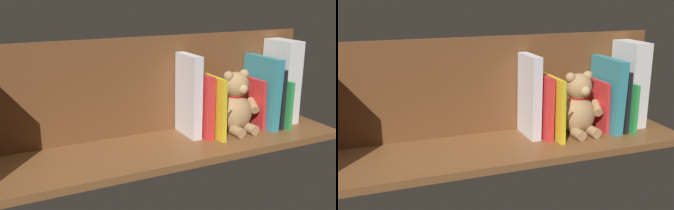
{
  "view_description": "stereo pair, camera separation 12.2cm",
  "coord_description": "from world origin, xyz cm",
  "views": [
    {
      "loc": [
        51.04,
        105.74,
        45.97
      ],
      "look_at": [
        0.0,
        0.0,
        12.38
      ],
      "focal_mm": 43.89,
      "sensor_mm": 36.0,
      "label": 1
    },
    {
      "loc": [
        39.8,
        110.47,
        45.97
      ],
      "look_at": [
        0.0,
        0.0,
        12.38
      ],
      "focal_mm": 43.89,
      "sensor_mm": 36.0,
      "label": 2
    }
  ],
  "objects": [
    {
      "name": "book_5",
      "position": [
        -13.26,
        -3.97,
        10.02
      ],
      "size": [
        2.28,
        15.14,
        20.03
      ],
      "primitive_type": "cube",
      "color": "red",
      "rests_on": "ground_plane"
    },
    {
      "name": "teddy_bear",
      "position": [
        -25.37,
        -1.34,
        9.0
      ],
      "size": [
        16.57,
        13.52,
        20.45
      ],
      "rotation": [
        0.0,
        0.0,
        0.07
      ],
      "color": "tan",
      "rests_on": "ground_plane"
    },
    {
      "name": "book_2",
      "position": [
        -36.73,
        -2.82,
        11.97
      ],
      "size": [
        3.83,
        17.45,
        24.03
      ],
      "primitive_type": "cube",
      "rotation": [
        0.0,
        -0.03,
        0.0
      ],
      "color": "teal",
      "rests_on": "ground_plane"
    },
    {
      "name": "book_3",
      "position": [
        -33.65,
        -4.07,
        8.43
      ],
      "size": [
        1.89,
        14.94,
        16.9
      ],
      "primitive_type": "cube",
      "rotation": [
        0.0,
        0.04,
        0.0
      ],
      "color": "red",
      "rests_on": "ground_plane"
    },
    {
      "name": "book_4",
      "position": [
        -16.0,
        -2.48,
        9.83
      ],
      "size": [
        1.96,
        18.13,
        19.7
      ],
      "primitive_type": "cube",
      "rotation": [
        0.0,
        0.03,
        0.0
      ],
      "color": "yellow",
      "rests_on": "ground_plane"
    },
    {
      "name": "book_0",
      "position": [
        -42.01,
        -2.34,
        8.2
      ],
      "size": [
        1.21,
        18.41,
        16.39
      ],
      "primitive_type": "cube",
      "color": "green",
      "rests_on": "ground_plane"
    },
    {
      "name": "book_6",
      "position": [
        -9.72,
        -5.1,
        13.09
      ],
      "size": [
        3.02,
        12.88,
        26.18
      ],
      "primitive_type": "cube",
      "color": "silver",
      "rests_on": "ground_plane"
    },
    {
      "name": "dictionary_thick_white",
      "position": [
        -46.71,
        -4.61,
        14.36
      ],
      "size": [
        6.41,
        13.67,
        28.73
      ],
      "primitive_type": "cube",
      "color": "white",
      "rests_on": "ground_plane"
    },
    {
      "name": "ground_plane",
      "position": [
        0.0,
        0.0,
        -1.1
      ],
      "size": [
        114.34,
        29.89,
        2.2
      ],
      "primitive_type": "cube",
      "color": "brown"
    },
    {
      "name": "shelf_back_panel",
      "position": [
        0.0,
        -12.69,
        15.7
      ],
      "size": [
        114.34,
        1.5,
        31.4
      ],
      "primitive_type": "cube",
      "color": "brown",
      "rests_on": "ground_plane"
    },
    {
      "name": "book_1",
      "position": [
        -39.85,
        -3.03,
        10.18
      ],
      "size": [
        1.34,
        17.02,
        20.35
      ],
      "primitive_type": "cube",
      "color": "black",
      "rests_on": "ground_plane"
    }
  ]
}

